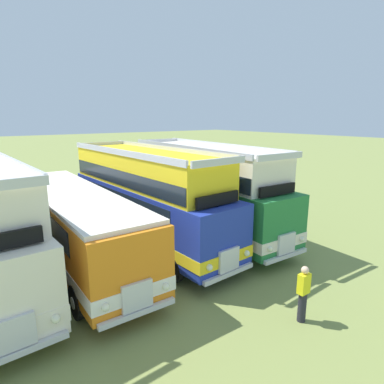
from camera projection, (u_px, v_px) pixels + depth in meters
The scene contains 4 objects.
bus_seventh_in_row at pixel (74, 221), 13.27m from camera, with size 2.75×11.31×2.99m.
bus_eighth_in_row at pixel (146, 196), 14.92m from camera, with size 2.99×10.53×4.52m.
bus_ninth_in_row at pixel (203, 187), 16.81m from camera, with size 3.08×10.96×4.52m.
marshal_person at pixel (303, 293), 9.48m from camera, with size 0.36×0.24×1.73m.
Camera 1 is at (2.83, -12.96, 5.87)m, focal length 30.81 mm.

